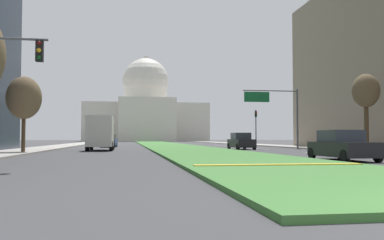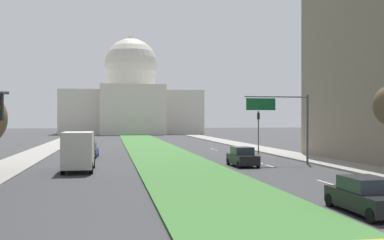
{
  "view_description": "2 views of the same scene",
  "coord_description": "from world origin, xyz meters",
  "px_view_note": "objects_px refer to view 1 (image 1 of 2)",
  "views": [
    {
      "loc": [
        -5.9,
        -5.5,
        1.22
      ],
      "look_at": [
        1.59,
        42.64,
        3.3
      ],
      "focal_mm": 38.71,
      "sensor_mm": 36.0,
      "label": 1
    },
    {
      "loc": [
        -5.87,
        -4.03,
        4.23
      ],
      "look_at": [
        0.25,
        30.99,
        4.15
      ],
      "focal_mm": 43.5,
      "sensor_mm": 36.0,
      "label": 2
    }
  ],
  "objects_px": {
    "traffic_light_far_right": "(256,123)",
    "box_truck_delivery": "(101,133)",
    "street_tree_right_mid": "(366,92)",
    "sedan_distant": "(109,141)",
    "sedan_lead_stopped": "(342,146)",
    "sedan_midblock": "(241,142)",
    "overhead_guide_sign": "(277,106)",
    "capitol_building": "(146,112)",
    "street_tree_left_mid": "(24,98)"
  },
  "relations": [
    {
      "from": "sedan_midblock",
      "to": "box_truck_delivery",
      "type": "xyz_separation_m",
      "value": [
        -14.16,
        -1.62,
        0.87
      ]
    },
    {
      "from": "street_tree_right_mid",
      "to": "overhead_guide_sign",
      "type": "bearing_deg",
      "value": 111.36
    },
    {
      "from": "sedan_lead_stopped",
      "to": "sedan_midblock",
      "type": "distance_m",
      "value": 21.04
    },
    {
      "from": "capitol_building",
      "to": "street_tree_left_mid",
      "type": "xyz_separation_m",
      "value": [
        -13.73,
        -106.06,
        -5.68
      ]
    },
    {
      "from": "street_tree_left_mid",
      "to": "capitol_building",
      "type": "bearing_deg",
      "value": 82.62
    },
    {
      "from": "overhead_guide_sign",
      "to": "sedan_distant",
      "type": "relative_size",
      "value": 1.44
    },
    {
      "from": "traffic_light_far_right",
      "to": "sedan_lead_stopped",
      "type": "xyz_separation_m",
      "value": [
        -6.82,
        -36.34,
        -2.55
      ]
    },
    {
      "from": "street_tree_right_mid",
      "to": "sedan_distant",
      "type": "xyz_separation_m",
      "value": [
        -22.35,
        21.24,
        -4.32
      ]
    },
    {
      "from": "overhead_guide_sign",
      "to": "sedan_distant",
      "type": "distance_m",
      "value": 21.61
    },
    {
      "from": "street_tree_right_mid",
      "to": "traffic_light_far_right",
      "type": "bearing_deg",
      "value": 94.43
    },
    {
      "from": "traffic_light_far_right",
      "to": "box_truck_delivery",
      "type": "xyz_separation_m",
      "value": [
        -20.63,
        -16.92,
        -1.64
      ]
    },
    {
      "from": "box_truck_delivery",
      "to": "sedan_distant",
      "type": "bearing_deg",
      "value": 89.23
    },
    {
      "from": "overhead_guide_sign",
      "to": "street_tree_left_mid",
      "type": "relative_size",
      "value": 1.1
    },
    {
      "from": "traffic_light_far_right",
      "to": "box_truck_delivery",
      "type": "relative_size",
      "value": 0.81
    },
    {
      "from": "overhead_guide_sign",
      "to": "box_truck_delivery",
      "type": "distance_m",
      "value": 18.91
    },
    {
      "from": "street_tree_left_mid",
      "to": "street_tree_right_mid",
      "type": "bearing_deg",
      "value": -1.33
    },
    {
      "from": "traffic_light_far_right",
      "to": "overhead_guide_sign",
      "type": "bearing_deg",
      "value": -98.68
    },
    {
      "from": "traffic_light_far_right",
      "to": "sedan_distant",
      "type": "relative_size",
      "value": 1.15
    },
    {
      "from": "traffic_light_far_right",
      "to": "sedan_midblock",
      "type": "xyz_separation_m",
      "value": [
        -6.47,
        -15.3,
        -2.51
      ]
    },
    {
      "from": "traffic_light_far_right",
      "to": "sedan_midblock",
      "type": "bearing_deg",
      "value": -112.93
    },
    {
      "from": "traffic_light_far_right",
      "to": "sedan_lead_stopped",
      "type": "bearing_deg",
      "value": -100.62
    },
    {
      "from": "street_tree_left_mid",
      "to": "sedan_lead_stopped",
      "type": "distance_m",
      "value": 23.06
    },
    {
      "from": "street_tree_left_mid",
      "to": "sedan_distant",
      "type": "distance_m",
      "value": 21.59
    },
    {
      "from": "street_tree_right_mid",
      "to": "box_truck_delivery",
      "type": "height_order",
      "value": "street_tree_right_mid"
    },
    {
      "from": "sedan_lead_stopped",
      "to": "traffic_light_far_right",
      "type": "bearing_deg",
      "value": 79.38
    },
    {
      "from": "traffic_light_far_right",
      "to": "overhead_guide_sign",
      "type": "xyz_separation_m",
      "value": [
        -2.16,
        -14.18,
        1.36
      ]
    },
    {
      "from": "street_tree_right_mid",
      "to": "sedan_lead_stopped",
      "type": "relative_size",
      "value": 1.44
    },
    {
      "from": "traffic_light_far_right",
      "to": "box_truck_delivery",
      "type": "height_order",
      "value": "traffic_light_far_right"
    },
    {
      "from": "street_tree_right_mid",
      "to": "sedan_midblock",
      "type": "height_order",
      "value": "street_tree_right_mid"
    },
    {
      "from": "traffic_light_far_right",
      "to": "street_tree_left_mid",
      "type": "height_order",
      "value": "street_tree_left_mid"
    },
    {
      "from": "street_tree_left_mid",
      "to": "sedan_midblock",
      "type": "distance_m",
      "value": 21.57
    },
    {
      "from": "sedan_midblock",
      "to": "street_tree_left_mid",
      "type": "bearing_deg",
      "value": -156.08
    },
    {
      "from": "traffic_light_far_right",
      "to": "sedan_midblock",
      "type": "height_order",
      "value": "traffic_light_far_right"
    },
    {
      "from": "street_tree_right_mid",
      "to": "sedan_lead_stopped",
      "type": "bearing_deg",
      "value": -126.55
    },
    {
      "from": "sedan_midblock",
      "to": "overhead_guide_sign",
      "type": "bearing_deg",
      "value": 14.61
    },
    {
      "from": "sedan_midblock",
      "to": "box_truck_delivery",
      "type": "height_order",
      "value": "box_truck_delivery"
    },
    {
      "from": "sedan_lead_stopped",
      "to": "overhead_guide_sign",
      "type": "bearing_deg",
      "value": 78.15
    },
    {
      "from": "street_tree_right_mid",
      "to": "sedan_midblock",
      "type": "bearing_deg",
      "value": 132.07
    },
    {
      "from": "capitol_building",
      "to": "box_truck_delivery",
      "type": "xyz_separation_m",
      "value": [
        -8.43,
        -99.04,
        -8.23
      ]
    },
    {
      "from": "sedan_distant",
      "to": "box_truck_delivery",
      "type": "xyz_separation_m",
      "value": [
        -0.18,
        -13.57,
        0.9
      ]
    },
    {
      "from": "capitol_building",
      "to": "sedan_distant",
      "type": "distance_m",
      "value": 86.35
    },
    {
      "from": "capitol_building",
      "to": "street_tree_right_mid",
      "type": "height_order",
      "value": "capitol_building"
    },
    {
      "from": "sedan_distant",
      "to": "street_tree_right_mid",
      "type": "bearing_deg",
      "value": -43.53
    },
    {
      "from": "street_tree_left_mid",
      "to": "box_truck_delivery",
      "type": "bearing_deg",
      "value": 52.92
    },
    {
      "from": "overhead_guide_sign",
      "to": "sedan_distant",
      "type": "xyz_separation_m",
      "value": [
        -18.29,
        10.84,
        -3.9
      ]
    },
    {
      "from": "sedan_distant",
      "to": "box_truck_delivery",
      "type": "relative_size",
      "value": 0.71
    },
    {
      "from": "traffic_light_far_right",
      "to": "street_tree_right_mid",
      "type": "distance_m",
      "value": 24.71
    },
    {
      "from": "street_tree_right_mid",
      "to": "sedan_distant",
      "type": "height_order",
      "value": "street_tree_right_mid"
    },
    {
      "from": "sedan_midblock",
      "to": "box_truck_delivery",
      "type": "relative_size",
      "value": 0.65
    },
    {
      "from": "sedan_lead_stopped",
      "to": "street_tree_right_mid",
      "type": "bearing_deg",
      "value": 53.45
    }
  ]
}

